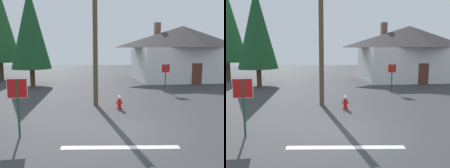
# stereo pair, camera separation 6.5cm
# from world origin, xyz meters

# --- Properties ---
(ground_plane) EXTENTS (80.00, 80.00, 0.10)m
(ground_plane) POSITION_xyz_m (0.00, 0.00, -0.05)
(ground_plane) COLOR #38383A
(lane_stop_bar) EXTENTS (4.10, 0.42, 0.01)m
(lane_stop_bar) POSITION_xyz_m (-0.43, -1.57, 0.00)
(lane_stop_bar) COLOR silver
(lane_stop_bar) RESTS_ON ground
(stop_sign_near) EXTENTS (0.75, 0.11, 2.27)m
(stop_sign_near) POSITION_xyz_m (-4.24, -0.37, 1.62)
(stop_sign_near) COLOR #1E4C28
(stop_sign_near) RESTS_ON ground
(fire_hydrant) EXTENTS (0.39, 0.33, 0.78)m
(fire_hydrant) POSITION_xyz_m (-0.06, 3.67, 0.38)
(fire_hydrant) COLOR red
(fire_hydrant) RESTS_ON ground
(utility_pole) EXTENTS (1.60, 0.28, 9.01)m
(utility_pole) POSITION_xyz_m (-1.41, 4.76, 4.68)
(utility_pole) COLOR brown
(utility_pole) RESTS_ON ground
(stop_sign_far) EXTENTS (0.65, 0.08, 2.21)m
(stop_sign_far) POSITION_xyz_m (3.86, 8.57, 1.56)
(stop_sign_far) COLOR #1E4C28
(stop_sign_far) RESTS_ON ground
(house) EXTENTS (11.20, 8.47, 6.23)m
(house) POSITION_xyz_m (7.73, 16.30, 3.00)
(house) COLOR silver
(house) RESTS_ON ground
(pine_tree_tall_left) EXTENTS (3.51, 3.51, 8.76)m
(pine_tree_tall_left) POSITION_xyz_m (-7.35, 12.58, 5.16)
(pine_tree_tall_left) COLOR #4C3823
(pine_tree_tall_left) RESTS_ON ground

